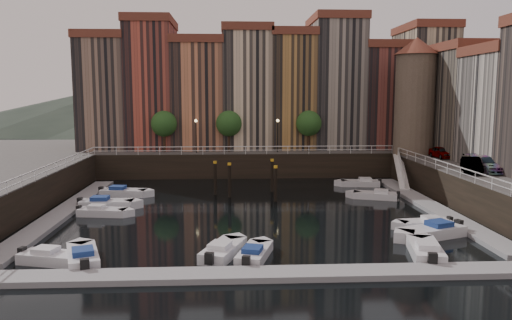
{
  "coord_description": "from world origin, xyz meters",
  "views": [
    {
      "loc": [
        -1.81,
        -43.82,
        10.19
      ],
      "look_at": [
        0.65,
        4.0,
        3.88
      ],
      "focal_mm": 35.0,
      "sensor_mm": 36.0,
      "label": 1
    }
  ],
  "objects": [
    {
      "name": "boat_right_4",
      "position": [
        12.78,
        10.52,
        0.34
      ],
      "size": [
        4.53,
        2.05,
        1.02
      ],
      "rotation": [
        0.0,
        0.0,
        3.04
      ],
      "color": "silver",
      "rests_on": "ground"
    },
    {
      "name": "dock_near",
      "position": [
        0.0,
        -17.0,
        0.17
      ],
      "size": [
        30.0,
        2.0,
        0.35
      ],
      "primitive_type": "cube",
      "color": "gray",
      "rests_on": "ground"
    },
    {
      "name": "car_a",
      "position": [
        21.83,
        10.51,
        3.65
      ],
      "size": [
        1.78,
        3.92,
        1.3
      ],
      "primitive_type": "imported",
      "rotation": [
        0.0,
        0.0,
        0.06
      ],
      "color": "gray",
      "rests_on": "quay_right"
    },
    {
      "name": "corner_tower",
      "position": [
        20.0,
        14.5,
        10.19
      ],
      "size": [
        5.2,
        5.2,
        13.8
      ],
      "color": "#6B5B4C",
      "rests_on": "quay_right"
    },
    {
      "name": "far_terrace",
      "position": [
        3.31,
        23.5,
        10.95
      ],
      "size": [
        48.7,
        10.3,
        17.5
      ],
      "color": "#886A56",
      "rests_on": "quay_far"
    },
    {
      "name": "boat_near_2",
      "position": [
        -0.38,
        -13.82,
        0.34
      ],
      "size": [
        2.65,
        4.46,
        1.0
      ],
      "rotation": [
        0.0,
        0.0,
        1.29
      ],
      "color": "silver",
      "rests_on": "ground"
    },
    {
      "name": "boat_right_1",
      "position": [
        13.17,
        -7.21,
        0.33
      ],
      "size": [
        4.31,
        1.98,
        0.97
      ],
      "rotation": [
        0.0,
        0.0,
        3.26
      ],
      "color": "silver",
      "rests_on": "ground"
    },
    {
      "name": "boat_left_2",
      "position": [
        -12.76,
        -1.96,
        0.33
      ],
      "size": [
        4.39,
        2.14,
        0.99
      ],
      "rotation": [
        0.0,
        0.0,
        -0.15
      ],
      "color": "silver",
      "rests_on": "ground"
    },
    {
      "name": "boat_right_3",
      "position": [
        12.49,
        3.64,
        0.34
      ],
      "size": [
        4.54,
        2.87,
        1.02
      ],
      "rotation": [
        0.0,
        0.0,
        2.82
      ],
      "color": "silver",
      "rests_on": "ground"
    },
    {
      "name": "boat_left_4",
      "position": [
        -12.72,
        6.25,
        0.37
      ],
      "size": [
        4.95,
        2.37,
        1.11
      ],
      "rotation": [
        0.0,
        0.0,
        -0.14
      ],
      "color": "silver",
      "rests_on": "ground"
    },
    {
      "name": "car_b",
      "position": [
        20.1,
        0.02,
        3.71
      ],
      "size": [
        2.8,
        4.53,
        1.41
      ],
      "primitive_type": "imported",
      "rotation": [
        0.0,
        0.0,
        -0.33
      ],
      "color": "gray",
      "rests_on": "quay_right"
    },
    {
      "name": "boat_near_0",
      "position": [
        -10.87,
        -13.95,
        0.37
      ],
      "size": [
        3.12,
        4.9,
        1.1
      ],
      "rotation": [
        0.0,
        0.0,
        1.9
      ],
      "color": "silver",
      "rests_on": "ground"
    },
    {
      "name": "railings",
      "position": [
        0.0,
        4.88,
        3.79
      ],
      "size": [
        36.08,
        34.04,
        0.52
      ],
      "color": "white",
      "rests_on": "ground"
    },
    {
      "name": "promenade_trees",
      "position": [
        -1.33,
        18.2,
        6.58
      ],
      "size": [
        21.2,
        3.2,
        5.2
      ],
      "color": "black",
      "rests_on": "quay_far"
    },
    {
      "name": "mountains",
      "position": [
        1.72,
        110.0,
        7.92
      ],
      "size": [
        145.0,
        100.0,
        18.0
      ],
      "color": "#2D382D",
      "rests_on": "ground"
    },
    {
      "name": "mooring_pilings",
      "position": [
        -0.08,
        5.58,
        1.65
      ],
      "size": [
        6.3,
        5.2,
        3.78
      ],
      "color": "black",
      "rests_on": "ground"
    },
    {
      "name": "dock_right",
      "position": [
        16.2,
        -1.0,
        0.17
      ],
      "size": [
        2.0,
        28.0,
        0.35
      ],
      "primitive_type": "cube",
      "color": "gray",
      "rests_on": "ground"
    },
    {
      "name": "boat_right_0",
      "position": [
        12.7,
        -9.7,
        0.41
      ],
      "size": [
        5.37,
        3.62,
        1.21
      ],
      "rotation": [
        0.0,
        0.0,
        3.52
      ],
      "color": "silver",
      "rests_on": "ground"
    },
    {
      "name": "dock_left",
      "position": [
        -16.2,
        -1.0,
        0.17
      ],
      "size": [
        2.0,
        28.0,
        0.35
      ],
      "primitive_type": "cube",
      "color": "gray",
      "rests_on": "ground"
    },
    {
      "name": "ground",
      "position": [
        0.0,
        0.0,
        0.0
      ],
      "size": [
        200.0,
        200.0,
        0.0
      ],
      "primitive_type": "plane",
      "color": "black",
      "rests_on": "ground"
    },
    {
      "name": "car_c",
      "position": [
        21.65,
        0.5,
        3.73
      ],
      "size": [
        2.35,
        5.17,
        1.47
      ],
      "primitive_type": "imported",
      "rotation": [
        0.0,
        0.0,
        0.06
      ],
      "color": "gray",
      "rests_on": "quay_right"
    },
    {
      "name": "quay_far",
      "position": [
        0.0,
        26.0,
        1.5
      ],
      "size": [
        80.0,
        20.0,
        3.0
      ],
      "primitive_type": "cube",
      "color": "black",
      "rests_on": "ground"
    },
    {
      "name": "boat_near_3",
      "position": [
        10.5,
        -13.86,
        0.38
      ],
      "size": [
        2.74,
        5.09,
        1.14
      ],
      "rotation": [
        0.0,
        0.0,
        1.36
      ],
      "color": "silver",
      "rests_on": "ground"
    },
    {
      "name": "gangway",
      "position": [
        17.1,
        10.0,
        1.92
      ],
      "size": [
        2.78,
        8.32,
        3.73
      ],
      "color": "white",
      "rests_on": "ground"
    },
    {
      "name": "boat_left_3",
      "position": [
        -13.11,
        0.96,
        0.39
      ],
      "size": [
        5.04,
        1.96,
        1.15
      ],
      "rotation": [
        0.0,
        0.0,
        -0.03
      ],
      "color": "silver",
      "rests_on": "ground"
    },
    {
      "name": "boat_near_1",
      "position": [
        -2.35,
        -13.15,
        0.37
      ],
      "size": [
        3.14,
        4.81,
        1.08
      ],
      "rotation": [
        0.0,
        0.0,
        1.22
      ],
      "color": "silver",
      "rests_on": "ground"
    },
    {
      "name": "boat_left_0",
      "position": [
        -12.66,
        -13.97,
        0.35
      ],
      "size": [
        4.62,
        2.67,
        1.03
      ],
      "rotation": [
        0.0,
        0.0,
        -0.26
      ],
      "color": "silver",
      "rests_on": "ground"
    },
    {
      "name": "street_lamps",
      "position": [
        -1.0,
        17.2,
        5.9
      ],
      "size": [
        10.36,
        0.36,
        4.18
      ],
      "color": "black",
      "rests_on": "quay_far"
    }
  ]
}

